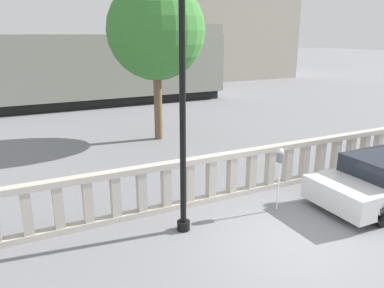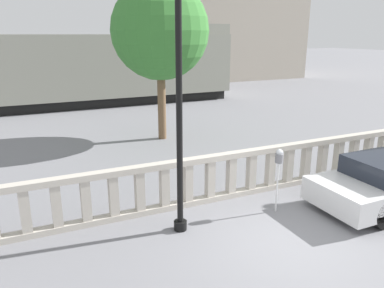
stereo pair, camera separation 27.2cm
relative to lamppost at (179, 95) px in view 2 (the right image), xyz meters
name	(u,v)px [view 2 (the right image)]	position (x,y,z in m)	size (l,w,h in m)	color
ground_plane	(293,244)	(1.82, -1.46, -2.90)	(160.00, 160.00, 0.00)	slate
balustrade	(231,175)	(1.82, 1.00, -2.30)	(15.26, 0.24, 1.20)	#BCB5A8
lamppost	(179,95)	(0.00, 0.00, 0.00)	(0.31, 0.31, 5.30)	black
parking_meter	(279,161)	(2.38, -0.14, -1.65)	(0.18, 0.18, 1.54)	silver
train_near	(63,70)	(-0.53, 15.49, -0.80)	(19.98, 3.02, 4.59)	black
building_block	(229,7)	(15.45, 25.03, 3.46)	(12.64, 7.28, 12.72)	#ADA393
tree_left	(160,31)	(2.18, 7.00, 1.22)	(3.64, 3.64, 5.96)	brown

